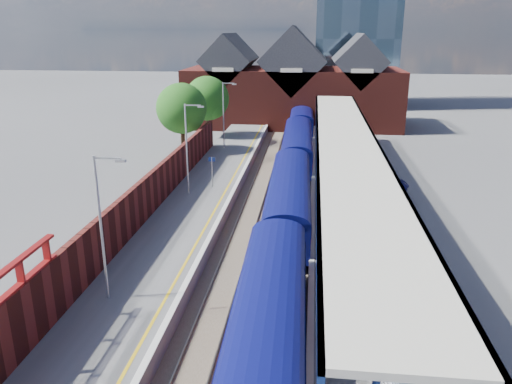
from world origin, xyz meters
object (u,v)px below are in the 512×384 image
train (294,165)px  parked_car_blue (380,182)px  platform_sign (212,167)px  parked_car_red (388,266)px  lamp_post_d (225,111)px  parked_car_dark (435,350)px  lamp_post_c (188,144)px  lamp_post_b (103,220)px

train → parked_car_blue: size_ratio=14.77×
platform_sign → parked_car_red: platform_sign is taller
train → platform_sign: (-6.49, -3.29, 0.57)m
train → platform_sign: bearing=-153.1°
lamp_post_d → parked_car_dark: 38.32m
parked_car_red → parked_car_blue: bearing=5.8°
lamp_post_c → parked_car_dark: 24.30m
lamp_post_d → parked_car_dark: bearing=-68.2°
lamp_post_c → parked_car_dark: size_ratio=1.49×
lamp_post_d → parked_car_blue: bearing=-41.3°
train → parked_car_dark: size_ratio=14.00×
parked_car_dark → parked_car_blue: parked_car_dark is taller
lamp_post_d → platform_sign: bearing=-84.4°
platform_sign → parked_car_blue: (13.50, 0.93, -1.07)m
platform_sign → lamp_post_b: bearing=-94.3°
lamp_post_c → parked_car_dark: bearing=-53.9°
lamp_post_c → parked_car_dark: (14.19, -19.44, -3.31)m
parked_car_blue → platform_sign: bearing=117.2°
platform_sign → parked_car_dark: (12.83, -21.44, -1.01)m
lamp_post_d → parked_car_blue: lamp_post_d is taller
lamp_post_c → platform_sign: size_ratio=2.80×
platform_sign → parked_car_dark: bearing=-59.1°
platform_sign → lamp_post_c: bearing=-124.3°
lamp_post_b → lamp_post_d: bearing=90.0°
lamp_post_c → parked_car_dark: lamp_post_c is taller
train → lamp_post_b: (-7.86, -21.29, 2.87)m
lamp_post_d → parked_car_red: bearing=-64.9°
parked_car_dark → parked_car_blue: (0.67, 22.37, -0.06)m
platform_sign → parked_car_dark: size_ratio=0.53×
train → lamp_post_d: bearing=126.3°
train → parked_car_dark: bearing=-75.6°
train → lamp_post_d: size_ratio=9.42×
platform_sign → parked_car_blue: platform_sign is taller
parked_car_dark → parked_car_blue: 22.38m
lamp_post_d → lamp_post_b: bearing=-90.0°
train → platform_sign: platform_sign is taller
platform_sign → parked_car_red: 18.93m
train → lamp_post_b: bearing=-110.3°
lamp_post_c → lamp_post_d: size_ratio=1.00×
train → lamp_post_c: 9.90m
lamp_post_b → parked_car_red: lamp_post_b is taller
parked_car_red → lamp_post_d: bearing=36.3°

